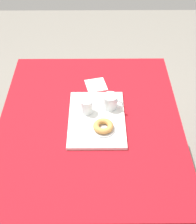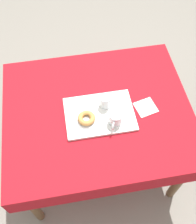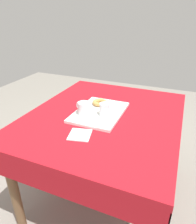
# 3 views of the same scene
# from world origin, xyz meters

# --- Properties ---
(ground_plane) EXTENTS (6.00, 6.00, 0.00)m
(ground_plane) POSITION_xyz_m (0.00, 0.00, 0.00)
(ground_plane) COLOR gray
(dining_table) EXTENTS (1.27, 1.06, 0.77)m
(dining_table) POSITION_xyz_m (0.00, 0.00, 0.68)
(dining_table) COLOR #A8141E
(dining_table) RESTS_ON ground
(serving_tray) EXTENTS (0.46, 0.32, 0.02)m
(serving_tray) POSITION_xyz_m (-0.01, 0.04, 0.78)
(serving_tray) COLOR white
(serving_tray) RESTS_ON dining_table
(tea_mug_left) EXTENTS (0.09, 0.12, 0.09)m
(tea_mug_left) POSITION_xyz_m (-0.09, 0.12, 0.83)
(tea_mug_left) COLOR white
(tea_mug_left) RESTS_ON serving_tray
(water_glass_near) EXTENTS (0.07, 0.07, 0.09)m
(water_glass_near) POSITION_xyz_m (-0.05, -0.02, 0.83)
(water_glass_near) COLOR white
(water_glass_near) RESTS_ON serving_tray
(donut_plate_left) EXTENTS (0.13, 0.13, 0.01)m
(donut_plate_left) POSITION_xyz_m (0.09, 0.07, 0.79)
(donut_plate_left) COLOR silver
(donut_plate_left) RESTS_ON serving_tray
(sugar_donut_left) EXTENTS (0.11, 0.11, 0.03)m
(sugar_donut_left) POSITION_xyz_m (0.09, 0.07, 0.81)
(sugar_donut_left) COLOR tan
(sugar_donut_left) RESTS_ON donut_plate_left
(paper_napkin) EXTENTS (0.16, 0.16, 0.01)m
(paper_napkin) POSITION_xyz_m (-0.32, 0.03, 0.77)
(paper_napkin) COLOR white
(paper_napkin) RESTS_ON dining_table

